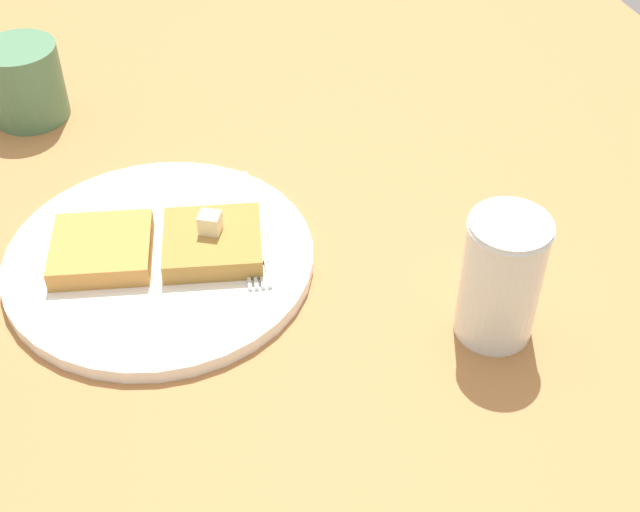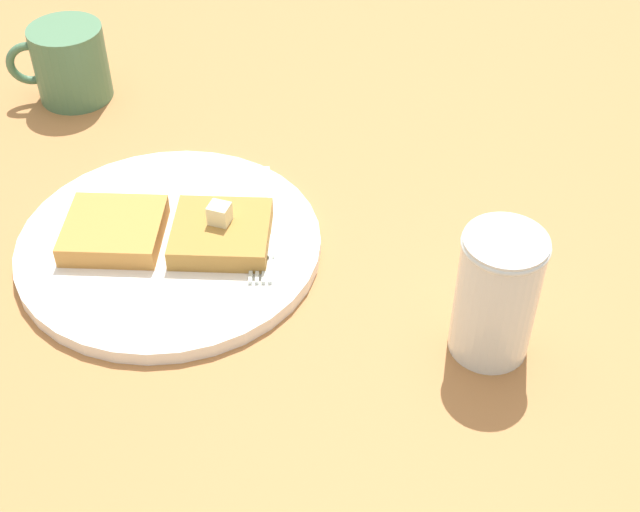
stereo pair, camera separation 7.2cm
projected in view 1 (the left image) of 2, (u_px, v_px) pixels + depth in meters
The scene contains 8 objects.
table_surface at pixel (252, 221), 84.49cm from camera, with size 113.20×113.20×2.79cm, color #A66E3C.
plate at pixel (160, 259), 77.43cm from camera, with size 26.82×26.82×1.29cm.
toast_slice_left at pixel (213, 243), 76.73cm from camera, with size 8.39×7.98×1.91cm, color #A87835.
toast_slice_middle at pixel (102, 249), 76.10cm from camera, with size 8.39×7.98×1.91cm, color #BE8039.
butter_pat_primary at pixel (210, 223), 75.82cm from camera, with size 1.79×1.61×1.79cm, color beige.
fork at pixel (252, 234), 78.70cm from camera, with size 4.09×16.01×0.36cm.
syrup_jar at pixel (500, 284), 68.98cm from camera, with size 6.53×6.53×11.20cm.
coffee_mug at pixel (23, 82), 92.51cm from camera, with size 10.59×7.87×8.19cm.
Camera 1 is at (14.47, 63.37, 55.86)cm, focal length 50.00 mm.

